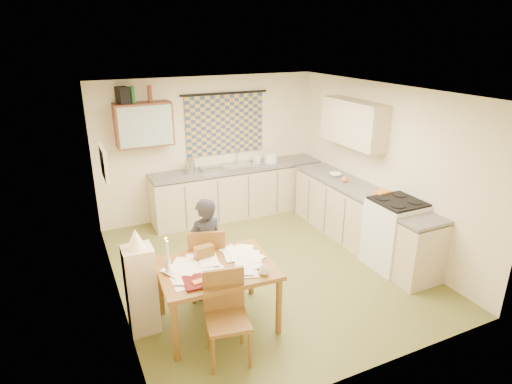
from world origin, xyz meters
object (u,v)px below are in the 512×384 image
counter_back (242,191)px  dining_table (217,295)px  stove (395,234)px  counter_right (360,217)px  chair_far (208,274)px  shelf_stand (141,290)px  person (206,249)px

counter_back → dining_table: (-1.54, -2.86, -0.07)m
dining_table → stove: bearing=7.0°
counter_back → counter_right: 2.25m
counter_back → stove: (1.20, -2.68, 0.05)m
chair_far → shelf_stand: size_ratio=0.94×
dining_table → shelf_stand: bearing=165.4°
counter_back → dining_table: 3.25m
counter_back → chair_far: bearing=-122.7°
stove → dining_table: (-2.74, -0.18, -0.13)m
counter_back → counter_right: (1.20, -1.90, -0.00)m
counter_back → dining_table: counter_back is taller
stove → shelf_stand: size_ratio=0.98×
counter_right → dining_table: bearing=-160.8°
stove → shelf_stand: 3.54m
counter_right → person: 2.72m
stove → counter_right: bearing=90.0°
chair_far → counter_right: bearing=-154.6°
counter_back → chair_far: 2.69m
counter_back → counter_right: size_ratio=1.12×
counter_back → shelf_stand: 3.50m
counter_back → stove: size_ratio=3.26×
stove → dining_table: size_ratio=0.77×
counter_right → shelf_stand: size_ratio=2.85×
person → counter_right: bearing=176.5°
counter_right → dining_table: size_ratio=2.23×
dining_table → counter_right: bearing=22.5°
dining_table → chair_far: (0.09, 0.60, -0.08)m
shelf_stand → dining_table: bearing=-17.9°
shelf_stand → person: bearing=20.0°
dining_table → shelf_stand: size_ratio=1.28×
person → shelf_stand: person is taller
counter_back → counter_right: bearing=-57.7°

